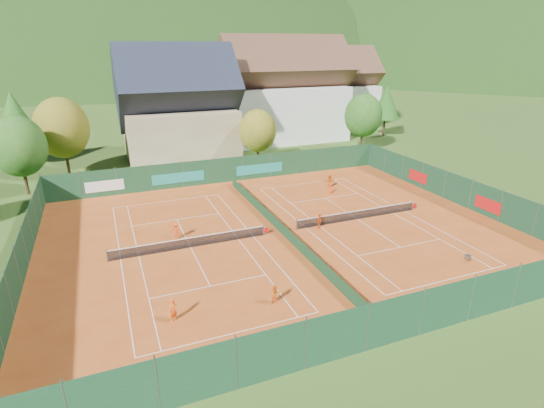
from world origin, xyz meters
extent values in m
plane|color=#305119|center=(0.00, 0.00, -0.02)|extent=(600.00, 600.00, 0.00)
cube|color=#B24A1A|center=(0.00, 0.00, 0.01)|extent=(40.00, 32.00, 0.01)
cube|color=white|center=(-8.00, 11.88, 0.01)|extent=(10.97, 0.06, 0.00)
cube|color=white|center=(-8.00, -11.88, 0.01)|extent=(10.97, 0.06, 0.00)
cube|color=white|center=(-13.48, 0.00, 0.01)|extent=(0.06, 23.77, 0.00)
cube|color=white|center=(-2.51, 0.00, 0.01)|extent=(0.06, 23.77, 0.00)
cube|color=white|center=(-12.12, 0.00, 0.01)|extent=(0.06, 23.77, 0.00)
cube|color=white|center=(-3.88, 0.00, 0.01)|extent=(0.06, 23.77, 0.00)
cube|color=white|center=(-8.00, 6.40, 0.01)|extent=(8.23, 0.06, 0.00)
cube|color=white|center=(-8.00, -6.40, 0.01)|extent=(8.23, 0.06, 0.00)
cube|color=white|center=(-8.00, 0.00, 0.01)|extent=(0.06, 12.80, 0.00)
cube|color=white|center=(8.00, 11.88, 0.01)|extent=(10.97, 0.06, 0.00)
cube|color=white|center=(8.00, -11.88, 0.01)|extent=(10.97, 0.06, 0.00)
cube|color=white|center=(2.51, 0.00, 0.01)|extent=(0.06, 23.77, 0.00)
cube|color=white|center=(13.48, 0.00, 0.01)|extent=(0.06, 23.77, 0.00)
cube|color=white|center=(3.88, 0.00, 0.01)|extent=(0.06, 23.77, 0.00)
cube|color=white|center=(12.12, 0.00, 0.01)|extent=(0.06, 23.77, 0.00)
cube|color=white|center=(8.00, 6.40, 0.01)|extent=(8.23, 0.06, 0.00)
cube|color=white|center=(8.00, -6.40, 0.01)|extent=(8.23, 0.06, 0.00)
cube|color=white|center=(8.00, 0.00, 0.01)|extent=(0.06, 12.80, 0.00)
cylinder|color=#59595B|center=(-14.40, 0.00, 0.51)|extent=(0.10, 0.10, 1.02)
cylinder|color=#59595B|center=(-1.60, 0.00, 0.51)|extent=(0.10, 0.10, 1.02)
cube|color=black|center=(-8.00, 0.00, 0.46)|extent=(12.80, 0.02, 0.86)
cube|color=white|center=(-8.00, 0.00, 0.89)|extent=(12.80, 0.04, 0.06)
cube|color=red|center=(-1.35, 0.00, 0.45)|extent=(0.40, 0.04, 0.40)
cylinder|color=#59595B|center=(1.60, 0.00, 0.51)|extent=(0.10, 0.10, 1.02)
cylinder|color=#59595B|center=(14.40, 0.00, 0.51)|extent=(0.10, 0.10, 1.02)
cube|color=black|center=(8.00, 0.00, 0.46)|extent=(12.80, 0.02, 0.86)
cube|color=white|center=(8.00, 0.00, 0.89)|extent=(12.80, 0.04, 0.06)
cube|color=red|center=(14.65, 0.00, 0.45)|extent=(0.40, 0.04, 0.40)
cube|color=#13361E|center=(0.00, 0.00, 0.50)|extent=(0.03, 28.80, 1.00)
cube|color=#153C21|center=(0.00, 16.00, 1.50)|extent=(40.00, 0.04, 3.00)
cube|color=teal|center=(-6.00, 15.94, 1.20)|extent=(6.00, 0.03, 1.20)
cube|color=teal|center=(4.00, 15.94, 1.20)|extent=(6.00, 0.03, 1.20)
cube|color=silver|center=(-14.00, 15.94, 1.20)|extent=(4.00, 0.03, 1.20)
cube|color=#153C24|center=(0.00, -16.00, 1.50)|extent=(40.00, 0.04, 3.00)
cube|color=#153A21|center=(-20.00, 0.00, 1.50)|extent=(0.04, 32.00, 3.00)
cube|color=#143721|center=(20.00, 0.00, 1.50)|extent=(0.04, 32.00, 3.00)
cube|color=#B21414|center=(19.94, -4.00, 1.20)|extent=(0.03, 3.00, 1.20)
cube|color=#B21414|center=(19.94, 6.00, 1.20)|extent=(0.03, 3.00, 1.20)
cube|color=#CAB58E|center=(-3.00, 30.00, 3.50)|extent=(15.00, 12.00, 7.00)
cube|color=#1E2333|center=(-3.00, 30.00, 10.00)|extent=(16.20, 12.00, 12.00)
cube|color=silver|center=(16.00, 36.00, 4.50)|extent=(20.00, 11.00, 9.00)
cube|color=brown|center=(16.00, 36.00, 11.75)|extent=(21.60, 11.00, 11.00)
cube|color=silver|center=(30.00, 44.00, 4.00)|extent=(16.00, 10.00, 8.00)
cube|color=brown|center=(30.00, 44.00, 10.50)|extent=(17.28, 10.00, 10.00)
cylinder|color=#442E18|center=(-22.00, 20.00, 1.40)|extent=(0.36, 0.36, 2.80)
ellipsoid|color=#285C1A|center=(-22.00, 20.00, 5.40)|extent=(5.72, 5.72, 6.58)
cylinder|color=#492F1A|center=(-18.00, 26.00, 1.57)|extent=(0.36, 0.36, 3.15)
ellipsoid|color=olive|center=(-18.00, 26.00, 6.07)|extent=(6.44, 6.44, 7.40)
cylinder|color=#422817|center=(-24.00, 34.00, 1.75)|extent=(0.36, 0.36, 3.50)
cone|color=#225B1A|center=(-24.00, 34.00, 6.75)|extent=(5.60, 5.60, 6.50)
cylinder|color=#432718|center=(6.00, 22.00, 1.22)|extent=(0.36, 0.36, 2.45)
ellipsoid|color=olive|center=(6.00, 22.00, 4.72)|extent=(5.01, 5.01, 5.76)
cylinder|color=#452E18|center=(24.00, 24.00, 1.40)|extent=(0.36, 0.36, 2.80)
ellipsoid|color=#265B1A|center=(24.00, 24.00, 5.40)|extent=(5.72, 5.72, 6.58)
cylinder|color=#4E2F1B|center=(34.00, 32.00, 1.57)|extent=(0.36, 0.36, 3.15)
cone|color=#1C5217|center=(34.00, 32.00, 6.07)|extent=(5.04, 5.04, 5.85)
cylinder|color=#442818|center=(26.00, 40.00, 1.75)|extent=(0.36, 0.36, 3.50)
ellipsoid|color=olive|center=(26.00, 40.00, 6.75)|extent=(7.15, 7.15, 8.22)
ellipsoid|color=black|center=(10.00, 300.00, -42.35)|extent=(440.00, 440.00, 242.00)
ellipsoid|color=black|center=(240.00, 190.00, -38.57)|extent=(380.00, 380.00, 220.40)
cylinder|color=slate|center=(10.80, -10.66, 0.40)|extent=(0.02, 0.02, 0.80)
cylinder|color=slate|center=(11.10, -10.66, 0.40)|extent=(0.02, 0.02, 0.80)
cylinder|color=slate|center=(10.80, -10.36, 0.40)|extent=(0.02, 0.02, 0.80)
cylinder|color=slate|center=(11.10, -10.36, 0.40)|extent=(0.02, 0.02, 0.80)
cube|color=slate|center=(10.95, -10.51, 0.55)|extent=(0.34, 0.34, 0.30)
ellipsoid|color=#CCD833|center=(10.95, -10.51, 0.58)|extent=(0.28, 0.28, 0.16)
sphere|color=#CCD833|center=(-11.47, -5.80, 0.03)|extent=(0.07, 0.07, 0.07)
sphere|color=#CCD833|center=(2.11, -12.36, 0.03)|extent=(0.07, 0.07, 0.07)
sphere|color=#CCD833|center=(2.17, 4.68, 0.03)|extent=(0.07, 0.07, 0.07)
sphere|color=#CCD833|center=(-1.87, 7.05, 0.03)|extent=(0.07, 0.07, 0.07)
imported|color=orange|center=(-10.99, -9.42, 0.77)|extent=(0.67, 0.57, 1.55)
imported|color=orange|center=(-4.60, -10.02, 0.70)|extent=(0.69, 0.55, 1.40)
imported|color=#F04915|center=(-8.79, 2.09, 0.78)|extent=(1.15, 0.92, 1.55)
imported|color=#D65313|center=(3.60, -0.50, 0.72)|extent=(0.87, 0.82, 1.45)
imported|color=#E64B14|center=(9.20, 7.49, 0.63)|extent=(0.73, 0.64, 1.26)
imported|color=orange|center=(10.22, 9.44, 0.76)|extent=(1.45, 0.57, 1.52)
camera|label=1|loc=(-13.54, -31.47, 15.64)|focal=28.00mm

